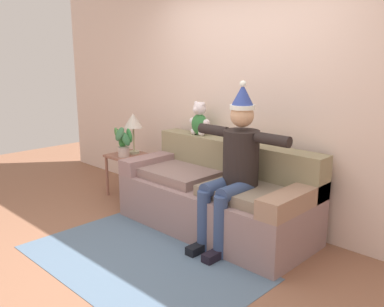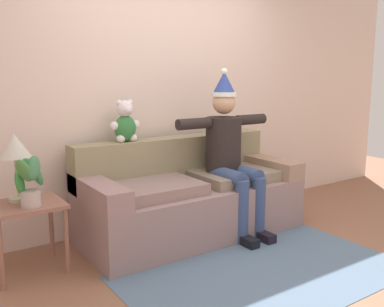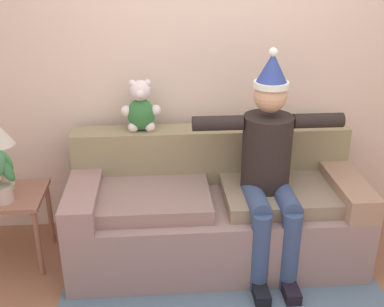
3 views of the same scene
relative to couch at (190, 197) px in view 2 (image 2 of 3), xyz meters
name	(u,v)px [view 2 (image 2 of 3)]	position (x,y,z in m)	size (l,w,h in m)	color
ground_plane	(264,272)	(0.00, -1.03, -0.35)	(10.00, 10.00, 0.00)	#8E5E46
back_wall	(160,89)	(0.00, 0.52, 1.00)	(7.00, 0.10, 2.70)	beige
couch	(190,197)	(0.00, 0.00, 0.00)	(2.07, 0.89, 0.89)	gray
person_seated	(230,150)	(0.34, -0.17, 0.44)	(1.02, 0.77, 1.55)	black
teddy_bear	(125,123)	(-0.52, 0.27, 0.71)	(0.29, 0.17, 0.38)	#317539
side_table	(27,214)	(-1.47, 0.00, 0.10)	(0.52, 0.46, 0.54)	#946050
table_lamp	(15,149)	(-1.50, 0.09, 0.59)	(0.24, 0.24, 0.52)	#B4B694
potted_plant	(29,181)	(-1.46, -0.10, 0.38)	(0.25, 0.25, 0.40)	#BEABA3
area_rug	(266,273)	(0.00, -1.04, -0.35)	(2.16, 1.29, 0.01)	slate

